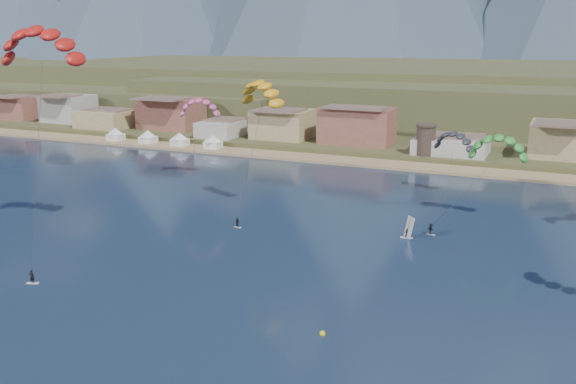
% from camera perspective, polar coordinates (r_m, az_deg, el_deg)
% --- Properties ---
extents(ground, '(2400.00, 2400.00, 0.00)m').
position_cam_1_polar(ground, '(74.95, -10.26, -13.03)').
color(ground, black).
rests_on(ground, ground).
extents(beach, '(2200.00, 12.00, 0.90)m').
position_cam_1_polar(beach, '(168.52, 10.29, 2.45)').
color(beach, '#A2835D').
rests_on(beach, ground).
extents(land, '(2200.00, 900.00, 4.00)m').
position_cam_1_polar(land, '(616.69, 20.70, 10.20)').
color(land, brown).
rests_on(land, ground).
extents(foothills, '(940.00, 210.00, 18.00)m').
position_cam_1_polar(foothills, '(288.55, 20.92, 8.37)').
color(foothills, brown).
rests_on(foothills, ground).
extents(town, '(400.00, 24.00, 12.00)m').
position_cam_1_polar(town, '(194.95, 0.01, 6.58)').
color(town, beige).
rests_on(town, ground).
extents(watchtower, '(5.82, 5.82, 8.60)m').
position_cam_1_polar(watchtower, '(174.06, 12.62, 4.76)').
color(watchtower, '#47382D').
rests_on(watchtower, ground).
extents(beach_tents, '(43.40, 6.40, 5.00)m').
position_cam_1_polar(beach_tents, '(199.65, -11.49, 5.23)').
color(beach_tents, white).
rests_on(beach_tents, ground).
extents(kitesurfer_red, '(16.88, 19.28, 37.94)m').
position_cam_1_polar(kitesurfer_red, '(105.05, -21.94, 12.93)').
color(kitesurfer_red, silver).
rests_on(kitesurfer_red, ground).
extents(kitesurfer_yellow, '(12.02, 15.81, 27.33)m').
position_cam_1_polar(kitesurfer_yellow, '(118.14, -2.44, 9.45)').
color(kitesurfer_yellow, silver).
rests_on(kitesurfer_yellow, ground).
extents(kitesurfer_green, '(15.48, 15.85, 20.55)m').
position_cam_1_polar(kitesurfer_green, '(119.67, 18.83, 4.23)').
color(kitesurfer_green, silver).
rests_on(kitesurfer_green, ground).
extents(distant_kite_pink, '(10.72, 7.56, 21.44)m').
position_cam_1_polar(distant_kite_pink, '(147.88, -8.19, 8.02)').
color(distant_kite_pink, '#262626').
rests_on(distant_kite_pink, ground).
extents(distant_kite_dark, '(10.27, 7.26, 16.06)m').
position_cam_1_polar(distant_kite_dark, '(138.52, 15.12, 4.87)').
color(distant_kite_dark, '#262626').
rests_on(distant_kite_dark, ground).
extents(windsurfer, '(2.19, 2.39, 3.82)m').
position_cam_1_polar(windsurfer, '(108.78, 11.01, -3.59)').
color(windsurfer, silver).
rests_on(windsurfer, ground).
extents(buoy, '(0.72, 0.72, 0.72)m').
position_cam_1_polar(buoy, '(74.35, 3.20, -12.94)').
color(buoy, yellow).
rests_on(buoy, ground).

